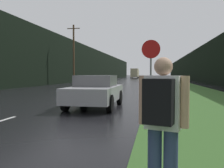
# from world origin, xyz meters

# --- Properties ---
(grass_verge) EXTENTS (6.00, 240.00, 0.02)m
(grass_verge) POSITION_xyz_m (7.41, 40.00, 0.01)
(grass_verge) COLOR #386028
(grass_verge) RESTS_ON ground_plane
(lane_stripe_c) EXTENTS (0.12, 3.00, 0.01)m
(lane_stripe_c) POSITION_xyz_m (0.00, 12.77, 0.00)
(lane_stripe_c) COLOR silver
(lane_stripe_c) RESTS_ON ground_plane
(lane_stripe_d) EXTENTS (0.12, 3.00, 0.01)m
(lane_stripe_d) POSITION_xyz_m (0.00, 19.77, 0.00)
(lane_stripe_d) COLOR silver
(lane_stripe_d) RESTS_ON ground_plane
(treeline_far_side) EXTENTS (2.00, 140.00, 7.49)m
(treeline_far_side) POSITION_xyz_m (-10.41, 50.00, 3.74)
(treeline_far_side) COLOR black
(treeline_far_side) RESTS_ON ground_plane
(treeline_near_side) EXTENTS (2.00, 140.00, 6.21)m
(treeline_near_side) POSITION_xyz_m (13.41, 50.00, 3.11)
(treeline_near_side) COLOR black
(treeline_near_side) RESTS_ON ground_plane
(utility_pole_far) EXTENTS (1.80, 0.24, 8.35)m
(utility_pole_far) POSITION_xyz_m (-6.40, 31.59, 4.31)
(utility_pole_far) COLOR #4C3823
(utility_pole_far) RESTS_ON ground_plane
(stop_sign) EXTENTS (0.74, 0.07, 2.86)m
(stop_sign) POSITION_xyz_m (4.67, 9.40, 1.80)
(stop_sign) COLOR slate
(stop_sign) RESTS_ON ground_plane
(hitchhiker_with_backpack) EXTENTS (0.57, 0.49, 1.69)m
(hitchhiker_with_backpack) POSITION_xyz_m (4.92, 2.52, 0.97)
(hitchhiker_with_backpack) COLOR navy
(hitchhiker_with_backpack) RESTS_ON ground_plane
(car_passing_near) EXTENTS (2.03, 4.05, 1.43)m
(car_passing_near) POSITION_xyz_m (2.21, 10.06, 0.73)
(car_passing_near) COLOR #9E9EA3
(car_passing_near) RESTS_ON ground_plane
(delivery_truck) EXTENTS (2.56, 8.67, 3.36)m
(delivery_truck) POSITION_xyz_m (-2.21, 84.16, 1.78)
(delivery_truck) COLOR #6E684F
(delivery_truck) RESTS_ON ground_plane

